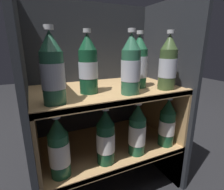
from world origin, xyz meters
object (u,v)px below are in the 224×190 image
object	(u,v)px
bottle_upper_front_0	(53,71)
bottle_upper_front_2	(168,64)
bottle_upper_front_1	(131,66)
bottle_lower_front_0	(59,149)
bottle_lower_front_2	(137,131)
bottle_lower_front_3	(167,124)
bottle_upper_back_1	(139,63)
bottle_upper_back_0	(88,66)
bottle_lower_front_1	(106,138)

from	to	relation	value
bottle_upper_front_0	bottle_upper_front_2	size ratio (longest dim) A/B	1.00
bottle_upper_front_1	bottle_lower_front_0	world-z (taller)	bottle_upper_front_1
bottle_upper_front_0	bottle_lower_front_0	bearing A→B (deg)	180.00
bottle_lower_front_0	bottle_lower_front_2	distance (m)	0.32
bottle_upper_front_1	bottle_lower_front_3	xyz separation A→B (m)	(0.20, 0.00, -0.27)
bottle_upper_front_0	bottle_lower_front_2	distance (m)	0.42
bottle_lower_front_2	bottle_lower_front_3	distance (m)	0.16
bottle_upper_front_0	bottle_upper_front_2	distance (m)	0.45
bottle_upper_back_1	bottle_lower_front_0	bearing A→B (deg)	-167.63
bottle_upper_front_2	bottle_upper_back_0	size ratio (longest dim) A/B	1.00
bottle_lower_front_1	bottle_lower_front_0	bearing A→B (deg)	180.00
bottle_lower_front_0	bottle_lower_front_2	bearing A→B (deg)	0.00
bottle_upper_front_1	bottle_lower_front_2	xyz separation A→B (m)	(0.04, 0.00, -0.27)
bottle_upper_front_1	bottle_upper_front_2	distance (m)	0.18
bottle_upper_front_0	bottle_upper_front_1	distance (m)	0.28
bottle_upper_front_1	bottle_upper_front_2	world-z (taller)	same
bottle_upper_front_1	bottle_upper_back_0	distance (m)	0.16
bottle_upper_back_1	bottle_lower_front_2	distance (m)	0.29
bottle_upper_front_2	bottle_lower_front_0	world-z (taller)	bottle_upper_front_2
bottle_upper_back_0	bottle_upper_front_2	bearing A→B (deg)	-14.40
bottle_upper_front_0	bottle_lower_front_1	size ratio (longest dim) A/B	1.00
bottle_upper_front_1	bottle_upper_back_0	xyz separation A→B (m)	(-0.14, 0.08, 0.00)
bottle_upper_back_0	bottle_lower_front_0	xyz separation A→B (m)	(-0.14, -0.08, -0.27)
bottle_lower_front_1	bottle_lower_front_2	xyz separation A→B (m)	(0.14, 0.00, -0.00)
bottle_upper_back_1	bottle_lower_front_0	size ratio (longest dim) A/B	1.00
bottle_upper_back_0	bottle_upper_front_0	bearing A→B (deg)	-149.76
bottle_upper_front_2	bottle_upper_back_1	bearing A→B (deg)	137.47
bottle_upper_front_1	bottle_lower_front_2	bearing A→B (deg)	0.00
bottle_upper_front_0	bottle_lower_front_1	distance (m)	0.32
bottle_upper_back_0	bottle_lower_front_0	world-z (taller)	bottle_upper_back_0
bottle_lower_front_3	bottle_upper_back_0	bearing A→B (deg)	166.69
bottle_upper_front_1	bottle_lower_front_2	world-z (taller)	bottle_upper_front_1
bottle_upper_front_0	bottle_lower_front_3	xyz separation A→B (m)	(0.48, 0.00, -0.27)
bottle_upper_front_1	bottle_lower_front_3	bearing A→B (deg)	0.00
bottle_upper_back_0	bottle_lower_front_3	world-z (taller)	bottle_upper_back_0
bottle_upper_back_0	bottle_lower_front_2	size ratio (longest dim) A/B	1.00
bottle_lower_front_1	bottle_lower_front_3	bearing A→B (deg)	0.00
bottle_upper_back_1	bottle_upper_front_0	bearing A→B (deg)	-167.53
bottle_lower_front_0	bottle_lower_front_1	xyz separation A→B (m)	(0.18, 0.00, 0.00)
bottle_upper_front_2	bottle_lower_front_2	distance (m)	0.30
bottle_upper_front_2	bottle_lower_front_1	xyz separation A→B (m)	(-0.28, 0.00, -0.27)
bottle_lower_front_3	bottle_upper_front_0	bearing A→B (deg)	180.00
bottle_upper_back_1	bottle_lower_front_2	world-z (taller)	bottle_upper_back_1
bottle_upper_front_1	bottle_upper_front_2	xyz separation A→B (m)	(0.18, 0.00, 0.00)
bottle_upper_front_0	bottle_lower_front_3	distance (m)	0.55
bottle_lower_front_1	bottle_lower_front_3	world-z (taller)	same
bottle_lower_front_1	bottle_upper_back_0	bearing A→B (deg)	113.25
bottle_lower_front_2	bottle_lower_front_3	bearing A→B (deg)	-0.00
bottle_lower_front_2	bottle_lower_front_0	bearing A→B (deg)	-180.00
bottle_upper_front_0	bottle_lower_front_2	size ratio (longest dim) A/B	1.00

